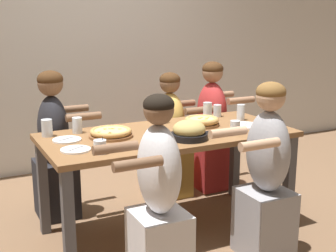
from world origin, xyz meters
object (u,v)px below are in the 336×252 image
object	(u,v)px
empty_plate_a	(67,140)
drinking_glass_g	(217,111)
drinking_glass_f	(207,111)
drinking_glass_a	(235,128)
diner_far_right	(212,131)
diner_far_left	(55,151)
diner_near_midright	(266,179)
empty_plate_b	(76,150)
drinking_glass_d	(161,116)
cocktail_glass_blue	(100,148)
drinking_glass_b	(47,129)
drinking_glass_e	(77,126)
pizza_board_second	(202,121)
empty_plate_c	(245,125)
diner_far_midright	(170,140)
pizza_board_main	(111,133)
diner_near_midleft	(159,201)
drinking_glass_c	(241,113)
skillet_bowl	(189,131)

from	to	relation	value
empty_plate_a	drinking_glass_g	size ratio (longest dim) A/B	1.95
drinking_glass_f	drinking_glass_a	bearing A→B (deg)	-99.43
drinking_glass_f	diner_far_right	distance (m)	0.54
diner_far_right	diner_far_left	xyz separation A→B (m)	(-1.50, -0.00, 0.00)
diner_far_right	empty_plate_a	bearing A→B (deg)	-70.54
drinking_glass_f	drinking_glass_g	size ratio (longest dim) A/B	1.35
diner_near_midright	diner_far_left	bearing A→B (deg)	40.85
empty_plate_b	drinking_glass_g	size ratio (longest dim) A/B	1.91
diner_near_midright	drinking_glass_g	bearing A→B (deg)	-12.54
empty_plate_a	diner_far_left	bearing A→B (deg)	86.93
drinking_glass_d	diner_far_right	distance (m)	0.83
empty_plate_a	cocktail_glass_blue	size ratio (longest dim) A/B	1.80
empty_plate_b	drinking_glass_b	size ratio (longest dim) A/B	1.57
drinking_glass_e	drinking_glass_g	world-z (taller)	drinking_glass_e
drinking_glass_b	drinking_glass_d	distance (m)	0.92
empty_plate_a	drinking_glass_d	xyz separation A→B (m)	(0.83, 0.19, 0.05)
pizza_board_second	empty_plate_c	world-z (taller)	pizza_board_second
cocktail_glass_blue	diner_far_midright	size ratio (longest dim) A/B	0.10
drinking_glass_e	drinking_glass_d	bearing A→B (deg)	0.94
drinking_glass_e	diner_far_midright	size ratio (longest dim) A/B	0.10
pizza_board_main	diner_far_left	size ratio (longest dim) A/B	0.26
empty_plate_c	drinking_glass_b	bearing A→B (deg)	165.36
empty_plate_c	drinking_glass_a	world-z (taller)	drinking_glass_a
pizza_board_second	diner_near_midleft	bearing A→B (deg)	-134.86
pizza_board_second	diner_near_midleft	distance (m)	1.07
empty_plate_b	cocktail_glass_blue	distance (m)	0.19
empty_plate_c	diner_near_midright	xyz separation A→B (m)	(-0.22, -0.56, -0.23)
diner_near_midright	pizza_board_second	bearing A→B (deg)	5.99
pizza_board_main	drinking_glass_c	world-z (taller)	drinking_glass_c
cocktail_glass_blue	diner_far_right	xyz separation A→B (m)	(1.42, 0.94, -0.26)
pizza_board_main	pizza_board_second	size ratio (longest dim) A/B	1.13
empty_plate_b	diner_far_right	distance (m)	1.75
drinking_glass_d	diner_far_midright	world-z (taller)	diner_far_midright
pizza_board_second	drinking_glass_g	xyz separation A→B (m)	(0.29, 0.23, 0.02)
cocktail_glass_blue	drinking_glass_g	distance (m)	1.39
empty_plate_c	drinking_glass_c	world-z (taller)	drinking_glass_c
empty_plate_b	diner_near_midright	distance (m)	1.28
drinking_glass_a	diner_far_left	xyz separation A→B (m)	(-1.13, 0.91, -0.26)
empty_plate_c	drinking_glass_e	size ratio (longest dim) A/B	2.03
skillet_bowl	diner_near_midright	distance (m)	0.62
pizza_board_main	drinking_glass_c	size ratio (longest dim) A/B	2.42
empty_plate_b	drinking_glass_g	distance (m)	1.45
drinking_glass_d	diner_far_right	world-z (taller)	diner_far_right
empty_plate_b	diner_far_left	bearing A→B (deg)	87.03
empty_plate_a	drinking_glass_g	xyz separation A→B (m)	(1.36, 0.20, 0.05)
diner_near_midleft	drinking_glass_c	bearing A→B (deg)	-55.94
pizza_board_main	empty_plate_c	xyz separation A→B (m)	(1.06, -0.16, -0.02)
pizza_board_main	drinking_glass_e	distance (m)	0.29
empty_plate_c	diner_far_right	bearing A→B (deg)	78.29
pizza_board_main	pizza_board_second	distance (m)	0.76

